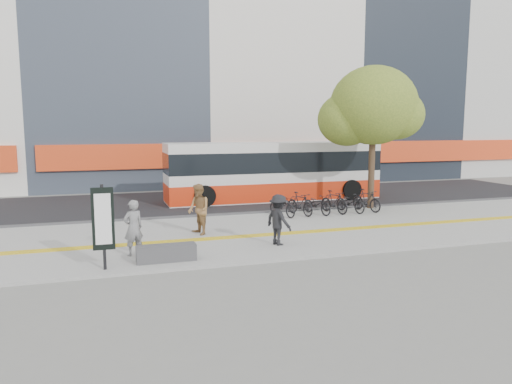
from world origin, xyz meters
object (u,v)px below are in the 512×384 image
object	(u,v)px
bench	(166,253)
street_tree	(372,107)
pedestrian_tan	(199,209)
pedestrian_dark	(279,220)
signboard	(103,220)
seated_woman	(133,228)
bus	(274,173)

from	to	relation	value
bench	street_tree	bearing A→B (deg)	31.62
pedestrian_tan	pedestrian_dark	world-z (taller)	pedestrian_tan
street_tree	signboard	bearing A→B (deg)	-150.93
seated_woman	signboard	bearing A→B (deg)	34.25
pedestrian_dark	pedestrian_tan	bearing A→B (deg)	22.10
bus	pedestrian_dark	world-z (taller)	bus
bench	bus	distance (m)	11.77
bench	seated_woman	size ratio (longest dim) A/B	1.00
street_tree	seated_woman	size ratio (longest dim) A/B	3.96
signboard	bus	xyz separation A→B (m)	(8.18, 10.01, 0.03)
signboard	pedestrian_tan	size ratio (longest dim) A/B	1.28
street_tree	bus	distance (m)	5.79
signboard	bench	bearing A→B (deg)	10.81
pedestrian_tan	pedestrian_dark	distance (m)	2.98
bus	street_tree	bearing A→B (deg)	-48.96
signboard	street_tree	distance (m)	13.40
bench	signboard	distance (m)	1.94
street_tree	seated_woman	world-z (taller)	street_tree
bench	seated_woman	distance (m)	1.32
bus	signboard	bearing A→B (deg)	-129.26
seated_woman	pedestrian_tan	size ratio (longest dim) A/B	0.93
signboard	pedestrian_dark	size ratio (longest dim) A/B	1.40
bench	signboard	xyz separation A→B (m)	(-1.60, -0.31, 1.06)
signboard	seated_woman	xyz separation A→B (m)	(0.80, 1.19, -0.49)
signboard	street_tree	xyz separation A→B (m)	(11.38, 6.33, 3.15)
pedestrian_dark	signboard	bearing A→B (deg)	80.19
bench	bus	bearing A→B (deg)	55.86
signboard	street_tree	bearing A→B (deg)	29.07
signboard	seated_woman	world-z (taller)	signboard
pedestrian_tan	bus	bearing A→B (deg)	127.36
signboard	pedestrian_tan	distance (m)	4.49
street_tree	bus	bearing A→B (deg)	131.04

